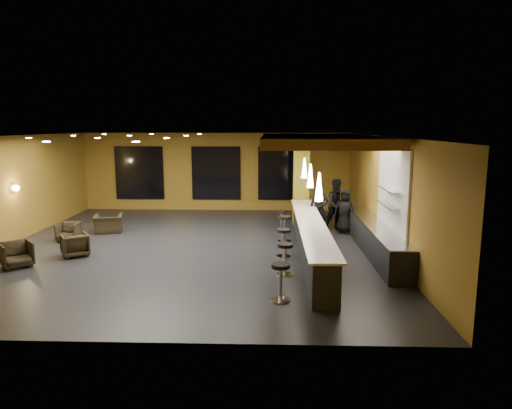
{
  "coord_description": "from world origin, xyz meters",
  "views": [
    {
      "loc": [
        2.48,
        -14.02,
        3.82
      ],
      "look_at": [
        2.0,
        0.5,
        1.3
      ],
      "focal_mm": 32.0,
      "sensor_mm": 36.0,
      "label": 1
    }
  ],
  "objects_px": {
    "staff_a": "(319,209)",
    "bar_counter": "(311,240)",
    "prep_counter": "(375,239)",
    "column": "(301,180)",
    "pendant_0": "(319,187)",
    "bar_stool_4": "(281,218)",
    "bar_stool_1": "(285,255)",
    "staff_c": "(345,211)",
    "armchair_a": "(16,254)",
    "pendant_2": "(304,168)",
    "armchair_b": "(75,245)",
    "staff_b": "(337,205)",
    "armchair_d": "(108,224)",
    "armchair_c": "(68,232)",
    "bar_stool_0": "(281,277)",
    "pendant_1": "(310,176)",
    "bar_stool_3": "(285,225)",
    "bar_stool_2": "(284,239)"
  },
  "relations": [
    {
      "from": "staff_a",
      "to": "prep_counter",
      "type": "bearing_deg",
      "value": -36.45
    },
    {
      "from": "pendant_2",
      "to": "pendant_0",
      "type": "bearing_deg",
      "value": -90.0
    },
    {
      "from": "column",
      "to": "staff_a",
      "type": "relative_size",
      "value": 1.85
    },
    {
      "from": "pendant_0",
      "to": "armchair_b",
      "type": "relative_size",
      "value": 0.95
    },
    {
      "from": "bar_stool_3",
      "to": "pendant_1",
      "type": "bearing_deg",
      "value": -61.05
    },
    {
      "from": "armchair_b",
      "to": "armchair_c",
      "type": "height_order",
      "value": "armchair_b"
    },
    {
      "from": "armchair_b",
      "to": "prep_counter",
      "type": "bearing_deg",
      "value": 149.53
    },
    {
      "from": "armchair_a",
      "to": "armchair_b",
      "type": "xyz_separation_m",
      "value": [
        1.15,
        1.1,
        -0.02
      ]
    },
    {
      "from": "pendant_0",
      "to": "bar_stool_4",
      "type": "relative_size",
      "value": 0.94
    },
    {
      "from": "bar_stool_4",
      "to": "armchair_d",
      "type": "bearing_deg",
      "value": -175.24
    },
    {
      "from": "staff_c",
      "to": "armchair_c",
      "type": "distance_m",
      "value": 9.56
    },
    {
      "from": "pendant_1",
      "to": "staff_b",
      "type": "distance_m",
      "value": 3.66
    },
    {
      "from": "bar_counter",
      "to": "bar_stool_2",
      "type": "relative_size",
      "value": 9.55
    },
    {
      "from": "column",
      "to": "pendant_2",
      "type": "height_order",
      "value": "column"
    },
    {
      "from": "pendant_0",
      "to": "pendant_2",
      "type": "xyz_separation_m",
      "value": [
        0.0,
        5.0,
        0.0
      ]
    },
    {
      "from": "column",
      "to": "armchair_a",
      "type": "xyz_separation_m",
      "value": [
        -8.11,
        -5.82,
        -1.4
      ]
    },
    {
      "from": "staff_a",
      "to": "armchair_d",
      "type": "bearing_deg",
      "value": -164.08
    },
    {
      "from": "armchair_d",
      "to": "pendant_1",
      "type": "bearing_deg",
      "value": 145.38
    },
    {
      "from": "bar_stool_1",
      "to": "bar_stool_4",
      "type": "height_order",
      "value": "bar_stool_1"
    },
    {
      "from": "staff_a",
      "to": "armchair_d",
      "type": "height_order",
      "value": "staff_a"
    },
    {
      "from": "column",
      "to": "staff_a",
      "type": "xyz_separation_m",
      "value": [
        0.5,
        -1.99,
        -0.8
      ]
    },
    {
      "from": "prep_counter",
      "to": "armchair_d",
      "type": "distance_m",
      "value": 9.36
    },
    {
      "from": "staff_b",
      "to": "armchair_c",
      "type": "bearing_deg",
      "value": 173.67
    },
    {
      "from": "armchair_b",
      "to": "bar_counter",
      "type": "bearing_deg",
      "value": 146.57
    },
    {
      "from": "prep_counter",
      "to": "bar_stool_0",
      "type": "relative_size",
      "value": 7.09
    },
    {
      "from": "bar_stool_1",
      "to": "staff_c",
      "type": "bearing_deg",
      "value": 64.52
    },
    {
      "from": "staff_a",
      "to": "bar_counter",
      "type": "bearing_deg",
      "value": -82.66
    },
    {
      "from": "bar_counter",
      "to": "bar_stool_0",
      "type": "bearing_deg",
      "value": -105.35
    },
    {
      "from": "prep_counter",
      "to": "armchair_b",
      "type": "height_order",
      "value": "prep_counter"
    },
    {
      "from": "armchair_a",
      "to": "bar_stool_2",
      "type": "relative_size",
      "value": 0.92
    },
    {
      "from": "staff_c",
      "to": "armchair_b",
      "type": "bearing_deg",
      "value": -140.77
    },
    {
      "from": "staff_a",
      "to": "bar_stool_2",
      "type": "height_order",
      "value": "staff_a"
    },
    {
      "from": "bar_counter",
      "to": "armchair_b",
      "type": "bearing_deg",
      "value": -178.97
    },
    {
      "from": "staff_b",
      "to": "armchair_b",
      "type": "xyz_separation_m",
      "value": [
        -8.25,
        -3.75,
        -0.61
      ]
    },
    {
      "from": "pendant_2",
      "to": "armchair_d",
      "type": "height_order",
      "value": "pendant_2"
    },
    {
      "from": "prep_counter",
      "to": "bar_counter",
      "type": "bearing_deg",
      "value": -165.96
    },
    {
      "from": "staff_a",
      "to": "armchair_a",
      "type": "relative_size",
      "value": 2.45
    },
    {
      "from": "pendant_1",
      "to": "armchair_d",
      "type": "bearing_deg",
      "value": 161.12
    },
    {
      "from": "armchair_a",
      "to": "armchair_b",
      "type": "distance_m",
      "value": 1.59
    },
    {
      "from": "bar_stool_1",
      "to": "bar_stool_4",
      "type": "bearing_deg",
      "value": 89.8
    },
    {
      "from": "armchair_a",
      "to": "bar_stool_0",
      "type": "distance_m",
      "value": 7.51
    },
    {
      "from": "staff_c",
      "to": "bar_stool_3",
      "type": "xyz_separation_m",
      "value": [
        -2.18,
        -1.32,
        -0.25
      ]
    },
    {
      "from": "column",
      "to": "pendant_0",
      "type": "relative_size",
      "value": 5.0
    },
    {
      "from": "staff_a",
      "to": "armchair_b",
      "type": "distance_m",
      "value": 7.98
    },
    {
      "from": "prep_counter",
      "to": "bar_stool_0",
      "type": "xyz_separation_m",
      "value": [
        -2.95,
        -3.95,
        0.11
      ]
    },
    {
      "from": "staff_b",
      "to": "bar_stool_0",
      "type": "bearing_deg",
      "value": -125.87
    },
    {
      "from": "bar_stool_2",
      "to": "bar_stool_4",
      "type": "xyz_separation_m",
      "value": [
        0.02,
        3.45,
        -0.06
      ]
    },
    {
      "from": "pendant_2",
      "to": "staff_a",
      "type": "xyz_separation_m",
      "value": [
        0.5,
        -0.39,
        -1.4
      ]
    },
    {
      "from": "staff_c",
      "to": "column",
      "type": "bearing_deg",
      "value": 152.9
    },
    {
      "from": "staff_c",
      "to": "armchair_b",
      "type": "height_order",
      "value": "staff_c"
    }
  ]
}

